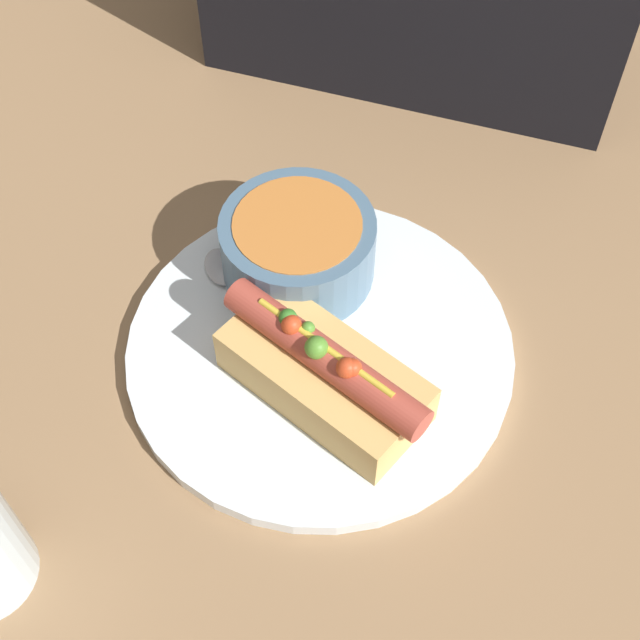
% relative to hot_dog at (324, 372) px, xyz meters
% --- Properties ---
extents(ground_plane, '(4.00, 4.00, 0.00)m').
position_rel_hot_dog_xyz_m(ground_plane, '(-0.02, 0.04, -0.04)').
color(ground_plane, '#93704C').
extents(dinner_plate, '(0.30, 0.30, 0.01)m').
position_rel_hot_dog_xyz_m(dinner_plate, '(-0.02, 0.04, -0.03)').
color(dinner_plate, white).
rests_on(dinner_plate, ground_plane).
extents(hot_dog, '(0.17, 0.12, 0.07)m').
position_rel_hot_dog_xyz_m(hot_dog, '(0.00, 0.00, 0.00)').
color(hot_dog, '#DBAD60').
rests_on(hot_dog, dinner_plate).
extents(soup_bowl, '(0.12, 0.12, 0.06)m').
position_rel_hot_dog_xyz_m(soup_bowl, '(-0.06, 0.10, 0.00)').
color(soup_bowl, slate).
rests_on(soup_bowl, dinner_plate).
extents(spoon, '(0.10, 0.12, 0.01)m').
position_rel_hot_dog_xyz_m(spoon, '(-0.11, 0.07, -0.02)').
color(spoon, '#B7B7BC').
rests_on(spoon, dinner_plate).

